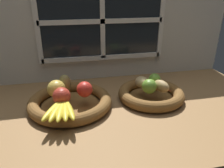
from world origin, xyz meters
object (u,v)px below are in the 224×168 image
at_px(fruit_bowl_left, 70,102).
at_px(lime_far, 155,79).
at_px(apple_red_front, 62,96).
at_px(lime_near, 149,86).
at_px(apple_golden_left, 56,89).
at_px(fruit_bowl_right, 151,94).
at_px(potato_oblong, 142,82).
at_px(apple_red_right, 85,89).
at_px(potato_small, 161,86).
at_px(pear_brown, 65,84).
at_px(chili_pepper, 158,89).
at_px(banana_bunch_front, 61,109).

relative_size(fruit_bowl_left, lime_far, 6.30).
distance_m(apple_red_front, lime_near, 0.36).
bearing_deg(apple_golden_left, fruit_bowl_right, -0.82).
relative_size(apple_red_front, potato_oblong, 1.04).
bearing_deg(lime_far, lime_near, -125.84).
xyz_separation_m(fruit_bowl_left, apple_red_front, (-0.03, -0.06, 0.06)).
xyz_separation_m(apple_red_right, potato_small, (0.33, -0.02, -0.01)).
bearing_deg(fruit_bowl_right, pear_brown, 173.16).
xyz_separation_m(apple_red_right, lime_far, (0.33, 0.05, -0.01)).
relative_size(apple_red_front, apple_red_right, 1.04).
xyz_separation_m(apple_red_right, chili_pepper, (0.32, -0.01, -0.02)).
xyz_separation_m(banana_bunch_front, potato_oblong, (0.36, 0.15, 0.01)).
relative_size(pear_brown, banana_bunch_front, 0.45).
relative_size(fruit_bowl_left, banana_bunch_front, 1.97).
xyz_separation_m(potato_small, potato_oblong, (-0.07, 0.06, -0.00)).
height_order(fruit_bowl_right, apple_red_front, apple_red_front).
bearing_deg(apple_red_front, pear_brown, 82.54).
bearing_deg(apple_golden_left, potato_small, -4.90).
distance_m(fruit_bowl_right, potato_oblong, 0.07).
bearing_deg(potato_oblong, apple_golden_left, -176.61).
bearing_deg(lime_far, potato_small, -88.51).
height_order(potato_small, potato_oblong, same).
relative_size(apple_red_right, banana_bunch_front, 0.37).
bearing_deg(fruit_bowl_right, lime_far, 52.13).
distance_m(fruit_bowl_right, lime_far, 0.07).
bearing_deg(banana_bunch_front, chili_pepper, 12.91).
distance_m(fruit_bowl_left, banana_bunch_front, 0.13).
bearing_deg(fruit_bowl_left, lime_far, 5.69).
height_order(fruit_bowl_right, chili_pepper, chili_pepper).
xyz_separation_m(potato_oblong, lime_near, (0.01, -0.07, 0.01)).
xyz_separation_m(apple_golden_left, banana_bunch_front, (0.02, -0.13, -0.02)).
relative_size(banana_bunch_front, potato_oblong, 2.70).
xyz_separation_m(fruit_bowl_right, potato_oblong, (-0.04, 0.03, 0.05)).
bearing_deg(fruit_bowl_right, fruit_bowl_left, 180.00).
bearing_deg(potato_small, apple_golden_left, 175.10).
bearing_deg(lime_far, apple_red_right, -170.97).
xyz_separation_m(fruit_bowl_right, potato_small, (0.03, -0.03, 0.05)).
height_order(fruit_bowl_right, lime_far, lime_far).
bearing_deg(banana_bunch_front, potato_small, 12.01).
xyz_separation_m(banana_bunch_front, lime_far, (0.42, 0.16, 0.01)).
height_order(lime_near, chili_pepper, lime_near).
xyz_separation_m(pear_brown, lime_far, (0.41, -0.01, -0.01)).
xyz_separation_m(potato_oblong, chili_pepper, (0.06, -0.06, -0.02)).
relative_size(fruit_bowl_right, apple_red_right, 4.51).
xyz_separation_m(apple_golden_left, lime_far, (0.44, 0.03, -0.01)).
distance_m(pear_brown, lime_far, 0.41).
height_order(apple_red_right, lime_near, apple_red_right).
height_order(fruit_bowl_right, lime_near, lime_near).
height_order(pear_brown, potato_small, pear_brown).
relative_size(pear_brown, lime_near, 1.27).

